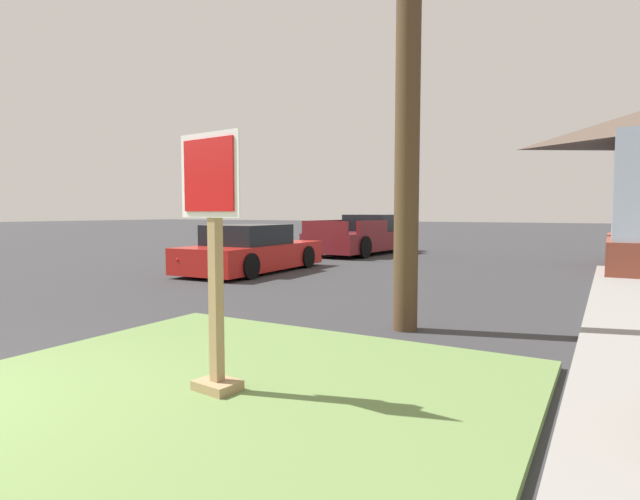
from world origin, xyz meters
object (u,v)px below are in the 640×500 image
(parked_sedan_red, at_px, (252,251))
(pickup_truck_maroon, at_px, (362,237))
(stop_sign, at_px, (214,270))
(manhole_cover, at_px, (170,327))

(parked_sedan_red, relative_size, pickup_truck_maroon, 0.86)
(stop_sign, relative_size, parked_sedan_red, 0.47)
(parked_sedan_red, bearing_deg, manhole_cover, -62.25)
(manhole_cover, xyz_separation_m, pickup_truck_maroon, (-2.97, 12.53, 0.61))
(stop_sign, height_order, manhole_cover, stop_sign)
(stop_sign, xyz_separation_m, pickup_truck_maroon, (-5.32, 14.26, -0.48))
(manhole_cover, xyz_separation_m, parked_sedan_red, (-3.06, 5.82, 0.53))
(stop_sign, distance_m, manhole_cover, 3.11)
(manhole_cover, relative_size, parked_sedan_red, 0.15)
(stop_sign, xyz_separation_m, manhole_cover, (-2.35, 1.72, -1.09))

